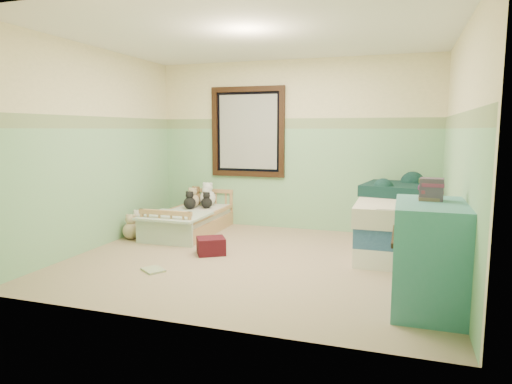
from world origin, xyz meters
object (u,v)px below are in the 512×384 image
(plush_floor_cream, at_px, (139,227))
(floor_book, at_px, (153,270))
(dresser, at_px, (429,256))
(red_pillow, at_px, (211,246))
(toddler_bed_frame, at_px, (191,226))
(twin_bed_frame, at_px, (398,242))
(plush_floor_tan, at_px, (131,231))

(plush_floor_cream, xyz_separation_m, floor_book, (1.05, -1.37, -0.11))
(plush_floor_cream, distance_m, floor_book, 1.73)
(dresser, relative_size, red_pillow, 2.77)
(toddler_bed_frame, height_order, twin_bed_frame, twin_bed_frame)
(plush_floor_tan, height_order, twin_bed_frame, plush_floor_tan)
(plush_floor_cream, xyz_separation_m, twin_bed_frame, (3.50, 0.28, -0.01))
(plush_floor_cream, bearing_deg, toddler_bed_frame, 32.74)
(twin_bed_frame, distance_m, floor_book, 2.96)
(plush_floor_cream, bearing_deg, plush_floor_tan, -83.82)
(twin_bed_frame, height_order, floor_book, twin_bed_frame)
(plush_floor_tan, bearing_deg, red_pillow, -14.76)
(toddler_bed_frame, bearing_deg, floor_book, -76.22)
(dresser, bearing_deg, toddler_bed_frame, 148.56)
(toddler_bed_frame, height_order, plush_floor_tan, plush_floor_tan)
(plush_floor_cream, height_order, dresser, dresser)
(toddler_bed_frame, bearing_deg, dresser, -31.44)
(plush_floor_tan, bearing_deg, twin_bed_frame, 8.29)
(toddler_bed_frame, relative_size, plush_floor_cream, 6.18)
(plush_floor_cream, distance_m, dresser, 4.07)
(plush_floor_tan, relative_size, floor_book, 0.96)
(red_pillow, relative_size, floor_book, 1.33)
(toddler_bed_frame, distance_m, dresser, 3.70)
(dresser, bearing_deg, twin_bed_frame, 98.20)
(plush_floor_cream, bearing_deg, red_pillow, -23.00)
(floor_book, bearing_deg, toddler_bed_frame, 138.52)
(floor_book, bearing_deg, plush_floor_cream, 162.13)
(plush_floor_cream, xyz_separation_m, red_pillow, (1.37, -0.58, -0.02))
(toddler_bed_frame, xyz_separation_m, floor_book, (0.43, -1.77, -0.09))
(plush_floor_tan, bearing_deg, dresser, -19.18)
(plush_floor_tan, xyz_separation_m, dresser, (3.74, -1.30, 0.33))
(twin_bed_frame, xyz_separation_m, red_pillow, (-2.13, -0.86, -0.01))
(plush_floor_cream, xyz_separation_m, plush_floor_tan, (0.02, -0.23, -0.01))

